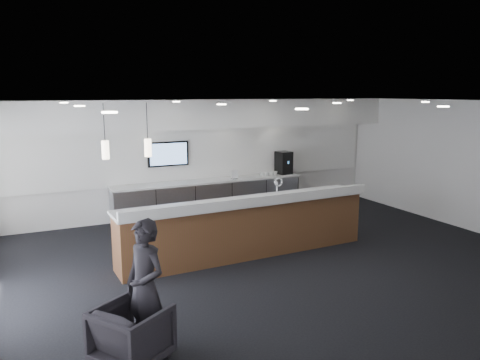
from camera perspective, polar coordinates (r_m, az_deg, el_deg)
name	(u,v)px	position (r m, az deg, el deg)	size (l,w,h in m)	color
ground	(280,260)	(9.14, 4.91, -9.69)	(10.00, 10.00, 0.00)	black
ceiling	(283,102)	(8.58, 5.23, 9.46)	(10.00, 8.00, 0.02)	black
back_wall	(204,157)	(12.31, -4.38, 2.81)	(10.00, 0.02, 3.00)	white
right_wall	(469,166)	(12.03, 26.09, 1.57)	(0.02, 8.00, 3.00)	white
soffit_bulkhead	(210,114)	(11.79, -3.67, 8.09)	(10.00, 0.90, 0.70)	white
alcove_panel	(205,153)	(12.27, -4.34, 3.25)	(9.80, 0.06, 1.40)	white
back_credenza	(210,198)	(12.16, -3.71, -2.18)	(5.06, 0.66, 0.95)	gray
wall_tv	(168,154)	(11.88, -8.74, 3.16)	(1.05, 0.08, 0.62)	black
pendant_left	(142,145)	(8.47, -11.89, 4.18)	(0.12, 0.12, 0.30)	#FAE5C3
pendant_right	(101,147)	(8.34, -16.58, 3.86)	(0.12, 0.12, 0.30)	#FAE5C3
ceiling_can_lights	(283,104)	(8.58, 5.22, 9.26)	(7.00, 5.00, 0.02)	white
service_counter	(247,227)	(9.22, 0.81, -5.70)	(5.19, 1.04, 1.49)	brown
coffee_machine	(284,163)	(12.96, 5.35, 2.11)	(0.38, 0.49, 0.62)	black
info_sign_left	(235,174)	(12.19, -0.65, 0.69)	(0.17, 0.02, 0.23)	white
info_sign_right	(235,174)	(12.17, -0.64, 0.68)	(0.17, 0.02, 0.23)	white
armchair	(132,334)	(5.95, -13.04, -17.83)	(0.76, 0.79, 0.72)	black
lounge_guest	(145,287)	(5.95, -11.46, -12.62)	(0.61, 0.40, 1.68)	black
cup_0	(275,173)	(12.79, 4.34, 0.84)	(0.11, 0.11, 0.10)	white
cup_1	(271,173)	(12.72, 3.79, 0.80)	(0.11, 0.11, 0.10)	white
cup_2	(266,174)	(12.66, 3.24, 0.75)	(0.11, 0.11, 0.10)	white
cup_3	(262,174)	(12.59, 2.68, 0.70)	(0.11, 0.11, 0.10)	white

